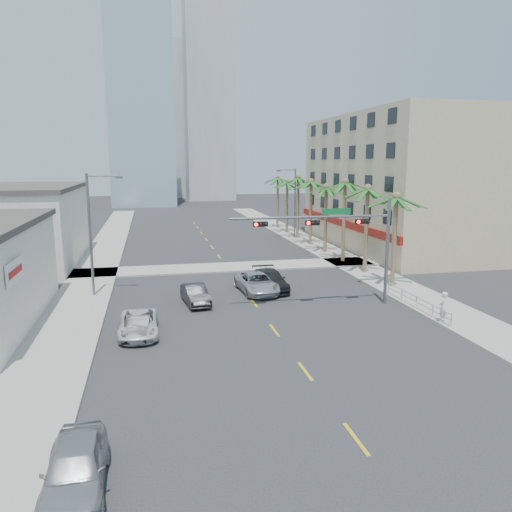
% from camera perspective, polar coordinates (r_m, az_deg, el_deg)
% --- Properties ---
extents(ground, '(260.00, 260.00, 0.00)m').
position_cam_1_polar(ground, '(26.14, 4.30, -11.29)').
color(ground, '#262628').
rests_on(ground, ground).
extents(sidewalk_right, '(4.00, 120.00, 0.15)m').
position_cam_1_polar(sidewalk_right, '(48.18, 11.37, -1.14)').
color(sidewalk_right, gray).
rests_on(sidewalk_right, ground).
extents(sidewalk_left, '(4.00, 120.00, 0.15)m').
position_cam_1_polar(sidewalk_left, '(44.61, -18.28, -2.42)').
color(sidewalk_left, gray).
rests_on(sidewalk_left, ground).
extents(sidewalk_cross, '(80.00, 4.00, 0.15)m').
position_cam_1_polar(sidewalk_cross, '(46.78, -3.26, -1.30)').
color(sidewalk_cross, gray).
rests_on(sidewalk_cross, ground).
extents(building_right, '(15.25, 28.00, 15.00)m').
position_cam_1_polar(building_right, '(60.63, 16.64, 8.09)').
color(building_right, tan).
rests_on(building_right, ground).
extents(building_left_far, '(11.00, 18.00, 7.20)m').
position_cam_1_polar(building_left_far, '(53.13, -25.66, 2.96)').
color(building_left_far, beige).
rests_on(building_left_far, ground).
extents(tower_far_left, '(14.00, 14.00, 48.00)m').
position_cam_1_polar(tower_far_left, '(119.10, -13.05, 17.28)').
color(tower_far_left, '#99B2C6').
rests_on(tower_far_left, ground).
extents(tower_far_right, '(12.00, 12.00, 60.00)m').
position_cam_1_polar(tower_far_right, '(135.71, -5.45, 19.21)').
color(tower_far_right, '#ADADB2').
rests_on(tower_far_right, ground).
extents(tower_far_center, '(16.00, 16.00, 42.00)m').
position_cam_1_polar(tower_far_center, '(148.72, -10.84, 14.82)').
color(tower_far_center, '#ADADB2').
rests_on(tower_far_center, ground).
extents(traffic_signal_mast, '(11.12, 0.54, 7.20)m').
position_cam_1_polar(traffic_signal_mast, '(34.01, 10.04, 2.56)').
color(traffic_signal_mast, slate).
rests_on(traffic_signal_mast, ground).
extents(palm_tree_0, '(4.80, 4.80, 7.80)m').
position_cam_1_polar(palm_tree_0, '(39.90, 15.76, 6.42)').
color(palm_tree_0, brown).
rests_on(palm_tree_0, ground).
extents(palm_tree_1, '(4.80, 4.80, 8.16)m').
position_cam_1_polar(palm_tree_1, '(44.54, 12.67, 7.42)').
color(palm_tree_1, brown).
rests_on(palm_tree_1, ground).
extents(palm_tree_2, '(4.80, 4.80, 8.52)m').
position_cam_1_polar(palm_tree_2, '(49.30, 10.16, 8.20)').
color(palm_tree_2, brown).
rests_on(palm_tree_2, ground).
extents(palm_tree_3, '(4.80, 4.80, 7.80)m').
position_cam_1_polar(palm_tree_3, '(54.18, 8.06, 7.73)').
color(palm_tree_3, brown).
rests_on(palm_tree_3, ground).
extents(palm_tree_4, '(4.80, 4.80, 8.16)m').
position_cam_1_polar(palm_tree_4, '(59.07, 6.33, 8.35)').
color(palm_tree_4, brown).
rests_on(palm_tree_4, ground).
extents(palm_tree_5, '(4.80, 4.80, 8.52)m').
position_cam_1_polar(palm_tree_5, '(64.01, 4.86, 8.86)').
color(palm_tree_5, brown).
rests_on(palm_tree_5, ground).
extents(palm_tree_6, '(4.80, 4.80, 7.80)m').
position_cam_1_polar(palm_tree_6, '(69.03, 3.59, 8.43)').
color(palm_tree_6, brown).
rests_on(palm_tree_6, ground).
extents(palm_tree_7, '(4.80, 4.80, 8.16)m').
position_cam_1_polar(palm_tree_7, '(74.03, 2.50, 8.86)').
color(palm_tree_7, brown).
rests_on(palm_tree_7, ground).
extents(streetlight_left, '(2.55, 0.25, 9.00)m').
position_cam_1_polar(streetlight_left, '(37.76, -18.15, 2.98)').
color(streetlight_left, slate).
rests_on(streetlight_left, ground).
extents(streetlight_right, '(2.55, 0.25, 9.00)m').
position_cam_1_polar(streetlight_right, '(63.98, 4.30, 6.43)').
color(streetlight_right, slate).
rests_on(streetlight_right, ground).
extents(guardrail, '(0.08, 8.08, 1.00)m').
position_cam_1_polar(guardrail, '(35.13, 17.88, -4.86)').
color(guardrail, silver).
rests_on(guardrail, ground).
extents(car_parked_near, '(1.91, 4.54, 1.53)m').
position_cam_1_polar(car_parked_near, '(17.07, -19.96, -21.82)').
color(car_parked_near, '#B1B0B5').
rests_on(car_parked_near, ground).
extents(car_parked_mid, '(1.80, 4.00, 1.27)m').
position_cam_1_polar(car_parked_mid, '(29.38, -13.26, -7.72)').
color(car_parked_mid, black).
rests_on(car_parked_mid, ground).
extents(car_parked_far, '(2.19, 4.70, 1.30)m').
position_cam_1_polar(car_parked_far, '(29.57, -13.26, -7.57)').
color(car_parked_far, silver).
rests_on(car_parked_far, ground).
extents(car_lane_left, '(1.94, 4.27, 1.36)m').
position_cam_1_polar(car_lane_left, '(35.13, -6.95, -4.39)').
color(car_lane_left, black).
rests_on(car_lane_left, ground).
extents(car_lane_center, '(2.87, 5.53, 1.49)m').
position_cam_1_polar(car_lane_center, '(37.90, 0.08, -3.09)').
color(car_lane_center, silver).
rests_on(car_lane_center, ground).
extents(car_lane_right, '(2.19, 5.24, 1.51)m').
position_cam_1_polar(car_lane_right, '(38.72, 1.63, -2.78)').
color(car_lane_right, black).
rests_on(car_lane_right, ground).
extents(pedestrian, '(0.83, 0.76, 1.90)m').
position_cam_1_polar(pedestrian, '(32.52, 20.59, -5.48)').
color(pedestrian, silver).
rests_on(pedestrian, sidewalk_right).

